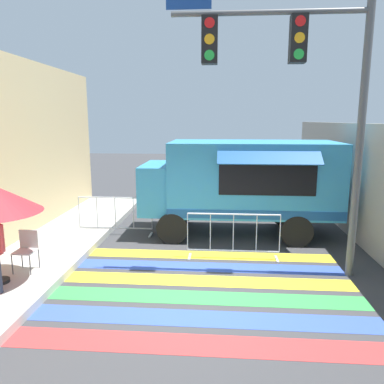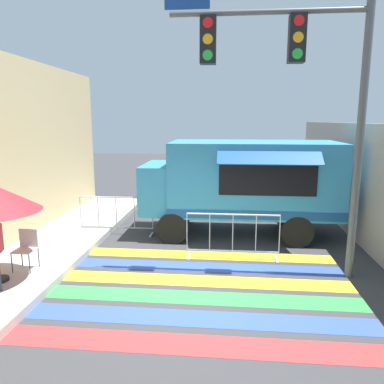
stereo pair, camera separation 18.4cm
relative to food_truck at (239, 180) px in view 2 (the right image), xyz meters
The scene contains 8 objects.
ground_plane 4.28m from the food_truck, 103.52° to the right, with size 60.00×60.00×0.00m, color #38383A.
concrete_wall_right 3.45m from the food_truck, 14.20° to the right, with size 0.20×16.00×3.24m.
crosswalk_painted 4.23m from the food_truck, 103.70° to the right, with size 6.40×4.36×0.01m.
food_truck is the anchor object (origin of this frame).
traffic_signal_pole 3.96m from the food_truck, 70.66° to the right, with size 4.03×0.29×5.75m.
folding_chair 5.84m from the food_truck, 142.67° to the right, with size 0.41×0.41×0.85m.
barricade_front 2.33m from the food_truck, 94.70° to the right, with size 2.24×0.44×1.13m.
barricade_side 3.72m from the food_truck, behind, with size 2.19×0.44×1.13m.
Camera 2 is at (0.61, -6.91, 3.33)m, focal length 35.00 mm.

